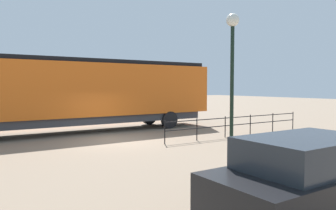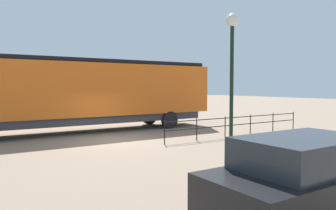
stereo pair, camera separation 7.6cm
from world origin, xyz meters
name	(u,v)px [view 1 (the left image)]	position (x,y,z in m)	size (l,w,h in m)	color
ground_plane	(116,141)	(0.00, 0.00, 0.00)	(120.00, 120.00, 0.00)	#84705B
locomotive	(91,92)	(-3.85, 0.11, 2.38)	(2.94, 16.58, 4.26)	orange
parked_car_black	(312,179)	(11.16, -0.84, 0.90)	(1.96, 4.60, 1.75)	black
lamp_post	(232,50)	(4.64, 3.32, 4.23)	(0.55, 0.55, 5.77)	black
platform_fence	(238,123)	(2.10, 6.27, 0.72)	(0.05, 9.54, 1.11)	black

